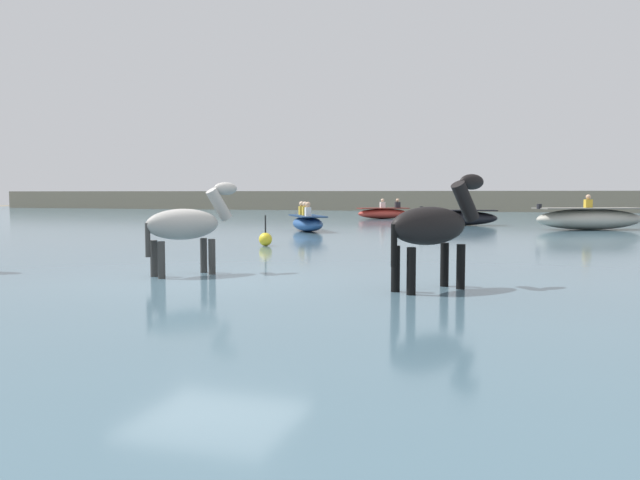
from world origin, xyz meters
TOP-DOWN VIEW (x-y plane):
  - ground_plane at (0.00, 0.00)m, footprint 120.00×120.00m
  - water_surface at (0.00, 10.00)m, footprint 90.00×90.00m
  - horse_lead_black at (3.36, -0.12)m, footprint 1.30×1.52m
  - horse_trailing_grey at (-0.63, 0.29)m, footprint 1.19×1.48m
  - boat_mid_channel at (2.04, 17.88)m, footprint 3.28×1.66m
  - boat_near_starboard at (6.85, 16.17)m, footprint 4.20×2.85m
  - boat_distant_east at (-2.36, 23.84)m, footprint 2.79×2.26m
  - boat_far_inshore at (-2.60, 12.21)m, footprint 2.12×2.73m
  - channel_buoy at (-1.61, 5.99)m, footprint 0.34×0.34m
  - far_shoreline at (0.00, 39.44)m, footprint 80.00×2.40m

SIDE VIEW (x-z plane):
  - ground_plane at x=0.00m, z-range 0.00..0.00m
  - water_surface at x=0.00m, z-range 0.00..0.26m
  - channel_buoy at x=-1.61m, z-range 0.05..0.82m
  - boat_distant_east at x=-2.36m, z-range 0.03..1.08m
  - boat_far_inshore at x=-2.60m, z-range 0.04..1.07m
  - boat_mid_channel at x=2.04m, z-range 0.19..0.97m
  - boat_near_starboard at x=6.85m, z-range 0.02..1.30m
  - far_shoreline at x=0.00m, z-range 0.00..1.75m
  - horse_trailing_grey at x=-0.63m, z-range 0.16..1.93m
  - horse_lead_black at x=3.36m, z-range 0.17..2.03m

